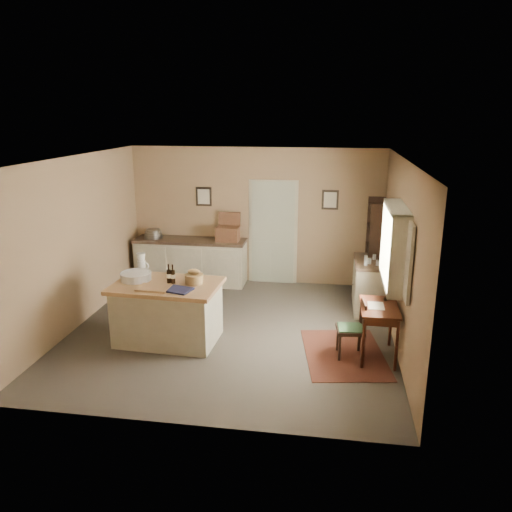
{
  "coord_description": "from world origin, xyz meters",
  "views": [
    {
      "loc": [
        1.49,
        -7.13,
        3.35
      ],
      "look_at": [
        0.33,
        0.37,
        1.15
      ],
      "focal_mm": 35.0,
      "sensor_mm": 36.0,
      "label": 1
    }
  ],
  "objects": [
    {
      "name": "right_cabinet",
      "position": [
        2.2,
        1.24,
        0.46
      ],
      "size": [
        0.56,
        1.01,
        0.99
      ],
      "color": "beige",
      "rests_on": "ground"
    },
    {
      "name": "ceiling",
      "position": [
        0.0,
        0.0,
        2.7
      ],
      "size": [
        5.0,
        5.0,
        0.0
      ],
      "primitive_type": "plane",
      "color": "silver",
      "rests_on": "wall_back"
    },
    {
      "name": "window",
      "position": [
        2.42,
        -0.2,
        1.55
      ],
      "size": [
        0.25,
        1.99,
        1.12
      ],
      "color": "beige",
      "rests_on": "ground"
    },
    {
      "name": "shelving_unit",
      "position": [
        2.35,
        1.87,
        0.92
      ],
      "size": [
        0.31,
        0.83,
        1.84
      ],
      "color": "black",
      "rests_on": "ground"
    },
    {
      "name": "wall_front",
      "position": [
        0.0,
        -2.5,
        1.35
      ],
      "size": [
        5.0,
        0.1,
        2.7
      ],
      "primitive_type": "cube",
      "color": "#937251",
      "rests_on": "ground"
    },
    {
      "name": "door",
      "position": [
        0.35,
        2.47,
        1.05
      ],
      "size": [
        0.97,
        0.06,
        2.11
      ],
      "primitive_type": "cube",
      "color": "#A4A88E",
      "rests_on": "ground"
    },
    {
      "name": "ground",
      "position": [
        0.0,
        0.0,
        0.0
      ],
      "size": [
        5.0,
        5.0,
        0.0
      ],
      "primitive_type": "plane",
      "color": "#51493E",
      "rests_on": "ground"
    },
    {
      "name": "wall_left",
      "position": [
        -2.5,
        0.0,
        1.35
      ],
      "size": [
        0.1,
        5.0,
        2.7
      ],
      "primitive_type": "cube",
      "color": "#937251",
      "rests_on": "ground"
    },
    {
      "name": "sideboard",
      "position": [
        -1.27,
        2.2,
        0.48
      ],
      "size": [
        2.23,
        0.63,
        1.18
      ],
      "color": "beige",
      "rests_on": "ground"
    },
    {
      "name": "writing_desk",
      "position": [
        2.2,
        -0.52,
        0.66
      ],
      "size": [
        0.52,
        0.84,
        0.82
      ],
      "color": "#34150C",
      "rests_on": "ground"
    },
    {
      "name": "framed_prints",
      "position": [
        0.2,
        2.48,
        1.72
      ],
      "size": [
        2.82,
        0.02,
        0.38
      ],
      "color": "black",
      "rests_on": "ground"
    },
    {
      "name": "desk_chair",
      "position": [
        1.82,
        -0.57,
        0.41
      ],
      "size": [
        0.41,
        0.41,
        0.81
      ],
      "primitive_type": null,
      "rotation": [
        0.0,
        0.0,
        0.1
      ],
      "color": "black",
      "rests_on": "ground"
    },
    {
      "name": "wall_right",
      "position": [
        2.5,
        0.0,
        1.35
      ],
      "size": [
        0.1,
        5.0,
        2.7
      ],
      "primitive_type": "cube",
      "color": "#937251",
      "rests_on": "ground"
    },
    {
      "name": "work_island",
      "position": [
        -0.89,
        -0.47,
        0.48
      ],
      "size": [
        1.61,
        1.09,
        1.2
      ],
      "rotation": [
        0.0,
        0.0,
        -0.05
      ],
      "color": "beige",
      "rests_on": "ground"
    },
    {
      "name": "wall_back",
      "position": [
        0.0,
        2.5,
        1.35
      ],
      "size": [
        5.0,
        0.1,
        2.7
      ],
      "primitive_type": "cube",
      "color": "#937251",
      "rests_on": "ground"
    },
    {
      "name": "rug",
      "position": [
        1.75,
        -0.52,
        0.0
      ],
      "size": [
        1.34,
        1.75,
        0.01
      ],
      "primitive_type": "cube",
      "rotation": [
        0.0,
        0.0,
        0.16
      ],
      "color": "#4D2717",
      "rests_on": "ground"
    }
  ]
}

